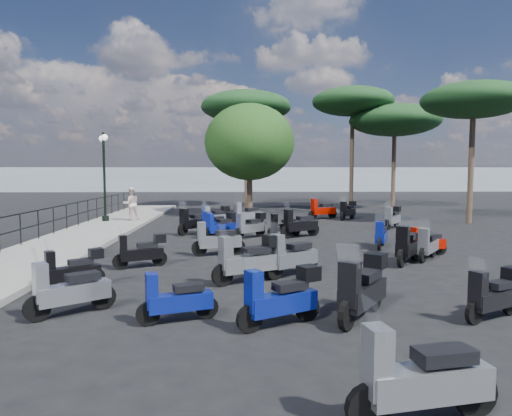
{
  "coord_description": "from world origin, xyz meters",
  "views": [
    {
      "loc": [
        -0.19,
        -14.96,
        2.74
      ],
      "look_at": [
        0.35,
        3.23,
        1.2
      ],
      "focal_mm": 32.0,
      "sensor_mm": 36.0,
      "label": 1
    }
  ],
  "objects_px": {
    "scooter_18": "(494,295)",
    "scooter_19": "(408,246)",
    "scooter_11": "(216,216)",
    "pine_2": "(246,107)",
    "scooter_6": "(281,298)",
    "scooter_8": "(292,257)",
    "lamp_post_2": "(104,171)",
    "scooter_2": "(141,252)",
    "scooter_15": "(250,226)",
    "pine_3": "(474,101)",
    "scooter_3": "(217,240)",
    "scooter_27": "(393,218)",
    "scooter_9": "(220,226)",
    "scooter_20": "(381,235)",
    "scooter_14": "(248,260)",
    "scooter_21": "(299,225)",
    "scooter_1": "(73,270)",
    "pine_0": "(353,102)",
    "scooter_4": "(213,224)",
    "scooter_5": "(215,216)",
    "pine_1": "(395,121)",
    "scooter_10": "(193,222)",
    "scooter_0": "(69,291)",
    "scooter_22": "(322,210)",
    "pedestrian_far": "(131,204)",
    "scooter_25": "(428,245)",
    "scooter_26": "(426,243)",
    "scooter_13": "(362,289)",
    "scooter_12": "(420,380)",
    "scooter_16": "(284,226)",
    "scooter_7": "(176,300)",
    "scooter_17": "(247,215)"
  },
  "relations": [
    {
      "from": "scooter_10",
      "to": "pine_3",
      "type": "distance_m",
      "value": 15.25
    },
    {
      "from": "scooter_1",
      "to": "scooter_4",
      "type": "bearing_deg",
      "value": -50.31
    },
    {
      "from": "scooter_8",
      "to": "scooter_12",
      "type": "xyz_separation_m",
      "value": [
        0.64,
        -6.87,
        -0.01
      ]
    },
    {
      "from": "scooter_3",
      "to": "scooter_19",
      "type": "distance_m",
      "value": 5.8
    },
    {
      "from": "scooter_11",
      "to": "pine_2",
      "type": "relative_size",
      "value": 0.16
    },
    {
      "from": "scooter_2",
      "to": "scooter_27",
      "type": "distance_m",
      "value": 12.86
    },
    {
      "from": "pedestrian_far",
      "to": "scooter_5",
      "type": "relative_size",
      "value": 1.18
    },
    {
      "from": "scooter_18",
      "to": "scooter_22",
      "type": "xyz_separation_m",
      "value": [
        -0.2,
        16.96,
        0.05
      ]
    },
    {
      "from": "scooter_11",
      "to": "scooter_16",
      "type": "height_order",
      "value": "scooter_11"
    },
    {
      "from": "lamp_post_2",
      "to": "pedestrian_far",
      "type": "xyz_separation_m",
      "value": [
        1.23,
        0.28,
        -1.68
      ]
    },
    {
      "from": "scooter_19",
      "to": "scooter_21",
      "type": "xyz_separation_m",
      "value": [
        -2.51,
        5.27,
        -0.0
      ]
    },
    {
      "from": "scooter_3",
      "to": "scooter_20",
      "type": "distance_m",
      "value": 5.8
    },
    {
      "from": "scooter_8",
      "to": "pine_0",
      "type": "bearing_deg",
      "value": -56.34
    },
    {
      "from": "scooter_0",
      "to": "scooter_9",
      "type": "xyz_separation_m",
      "value": [
        2.37,
        9.69,
        0.02
      ]
    },
    {
      "from": "scooter_18",
      "to": "scooter_19",
      "type": "distance_m",
      "value": 4.95
    },
    {
      "from": "scooter_21",
      "to": "scooter_25",
      "type": "xyz_separation_m",
      "value": [
        3.3,
        -4.77,
        -0.06
      ]
    },
    {
      "from": "scooter_1",
      "to": "pine_0",
      "type": "relative_size",
      "value": 0.16
    },
    {
      "from": "scooter_18",
      "to": "scooter_21",
      "type": "xyz_separation_m",
      "value": [
        -2.3,
        10.22,
        0.06
      ]
    },
    {
      "from": "scooter_14",
      "to": "scooter_21",
      "type": "height_order",
      "value": "scooter_14"
    },
    {
      "from": "scooter_4",
      "to": "scooter_6",
      "type": "bearing_deg",
      "value": 135.35
    },
    {
      "from": "scooter_15",
      "to": "scooter_20",
      "type": "distance_m",
      "value": 5.18
    },
    {
      "from": "scooter_9",
      "to": "scooter_20",
      "type": "bearing_deg",
      "value": -154.2
    },
    {
      "from": "scooter_14",
      "to": "scooter_22",
      "type": "xyz_separation_m",
      "value": [
        4.26,
        14.11,
        -0.06
      ]
    },
    {
      "from": "scooter_6",
      "to": "scooter_8",
      "type": "distance_m",
      "value": 3.81
    },
    {
      "from": "scooter_14",
      "to": "scooter_4",
      "type": "bearing_deg",
      "value": -18.28
    },
    {
      "from": "scooter_0",
      "to": "pine_1",
      "type": "height_order",
      "value": "pine_1"
    },
    {
      "from": "scooter_8",
      "to": "scooter_14",
      "type": "distance_m",
      "value": 1.3
    },
    {
      "from": "scooter_10",
      "to": "pine_3",
      "type": "relative_size",
      "value": 0.21
    },
    {
      "from": "scooter_6",
      "to": "scooter_26",
      "type": "bearing_deg",
      "value": -67.57
    },
    {
      "from": "scooter_12",
      "to": "scooter_16",
      "type": "xyz_separation_m",
      "value": [
        -0.22,
        13.86,
        -0.08
      ]
    },
    {
      "from": "scooter_18",
      "to": "pine_1",
      "type": "xyz_separation_m",
      "value": [
        5.84,
        23.22,
        5.62
      ]
    },
    {
      "from": "scooter_5",
      "to": "scooter_18",
      "type": "distance_m",
      "value": 15.42
    },
    {
      "from": "scooter_7",
      "to": "scooter_14",
      "type": "xyz_separation_m",
      "value": [
        1.34,
        2.85,
        0.15
      ]
    },
    {
      "from": "scooter_15",
      "to": "pine_3",
      "type": "relative_size",
      "value": 0.19
    },
    {
      "from": "lamp_post_2",
      "to": "scooter_2",
      "type": "xyz_separation_m",
      "value": [
        4.08,
        -10.45,
        -2.22
      ]
    },
    {
      "from": "pine_1",
      "to": "scooter_5",
      "type": "bearing_deg",
      "value": -142.69
    },
    {
      "from": "scooter_22",
      "to": "scooter_27",
      "type": "xyz_separation_m",
      "value": [
        2.6,
        -4.05,
        -0.01
      ]
    },
    {
      "from": "scooter_3",
      "to": "scooter_8",
      "type": "height_order",
      "value": "scooter_8"
    },
    {
      "from": "scooter_26",
      "to": "scooter_12",
      "type": "bearing_deg",
      "value": 139.26
    },
    {
      "from": "scooter_8",
      "to": "scooter_6",
      "type": "bearing_deg",
      "value": 132.17
    },
    {
      "from": "scooter_1",
      "to": "scooter_20",
      "type": "relative_size",
      "value": 0.89
    },
    {
      "from": "scooter_9",
      "to": "pine_1",
      "type": "distance_m",
      "value": 18.18
    },
    {
      "from": "scooter_15",
      "to": "pedestrian_far",
      "type": "bearing_deg",
      "value": 7.67
    },
    {
      "from": "scooter_13",
      "to": "scooter_21",
      "type": "xyz_separation_m",
      "value": [
        0.11,
        10.17,
        -0.05
      ]
    },
    {
      "from": "pedestrian_far",
      "to": "pine_0",
      "type": "distance_m",
      "value": 16.77
    },
    {
      "from": "scooter_20",
      "to": "scooter_3",
      "type": "bearing_deg",
      "value": 35.31
    },
    {
      "from": "scooter_8",
      "to": "scooter_15",
      "type": "bearing_deg",
      "value": -30.62
    },
    {
      "from": "scooter_26",
      "to": "pine_2",
      "type": "relative_size",
      "value": 0.17
    },
    {
      "from": "lamp_post_2",
      "to": "scooter_17",
      "type": "height_order",
      "value": "lamp_post_2"
    },
    {
      "from": "scooter_6",
      "to": "scooter_0",
      "type": "bearing_deg",
      "value": 51.22
    }
  ]
}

